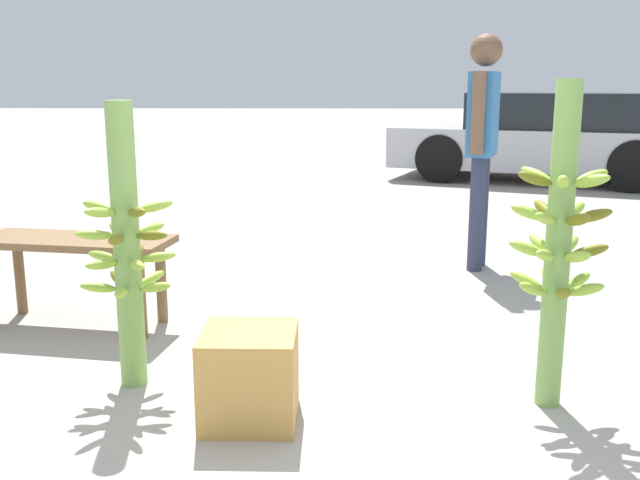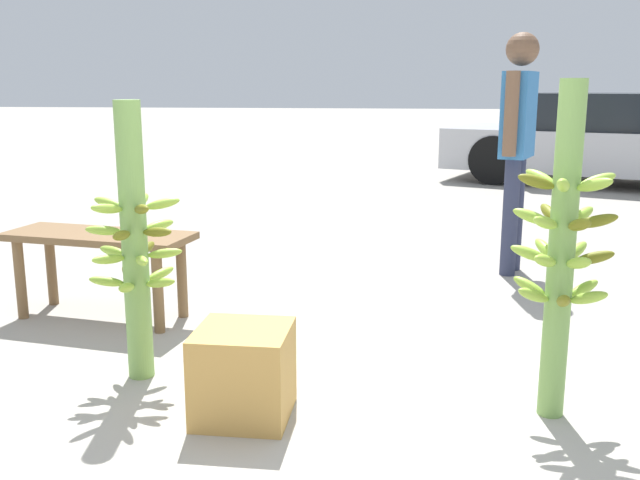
% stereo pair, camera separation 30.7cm
% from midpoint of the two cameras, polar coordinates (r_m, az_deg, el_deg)
% --- Properties ---
extents(ground_plane, '(80.00, 80.00, 0.00)m').
position_cam_midpoint_polar(ground_plane, '(2.97, -1.99, -14.67)').
color(ground_plane, '#9E998E').
extents(banana_stalk_left, '(0.42, 0.43, 1.28)m').
position_cam_midpoint_polar(banana_stalk_left, '(3.31, -17.80, -0.60)').
color(banana_stalk_left, '#7AA851').
rests_on(banana_stalk_left, ground_plane).
extents(banana_stalk_center, '(0.41, 0.41, 1.37)m').
position_cam_midpoint_polar(banana_stalk_center, '(3.04, 15.84, -0.29)').
color(banana_stalk_center, '#7AA851').
rests_on(banana_stalk_center, ground_plane).
extents(vendor_person, '(0.30, 0.58, 1.70)m').
position_cam_midpoint_polar(vendor_person, '(5.31, 11.27, 8.65)').
color(vendor_person, '#2D334C').
rests_on(vendor_person, ground_plane).
extents(market_bench, '(1.14, 0.56, 0.51)m').
position_cam_midpoint_polar(market_bench, '(4.28, -21.03, -1.06)').
color(market_bench, brown).
rests_on(market_bench, ground_plane).
extents(parked_car, '(4.45, 3.18, 1.24)m').
position_cam_midpoint_polar(parked_car, '(10.75, 16.72, 7.86)').
color(parked_car, '#B7B7BC').
rests_on(parked_car, ground_plane).
extents(produce_crate, '(0.38, 0.38, 0.38)m').
position_cam_midpoint_polar(produce_crate, '(2.98, -8.66, -10.75)').
color(produce_crate, '#C69347').
rests_on(produce_crate, ground_plane).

